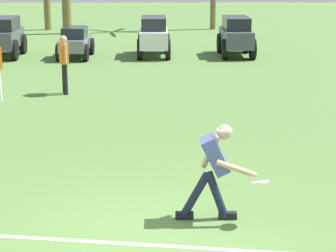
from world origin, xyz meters
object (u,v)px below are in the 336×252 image
(parked_car_slot_a, at_px, (8,36))
(parked_car_slot_c, at_px, (157,35))
(frisbee_in_flight, at_px, (263,183))
(teammate_deep, at_px, (1,64))
(parked_car_slot_d, at_px, (239,35))
(teammate_near_sideline, at_px, (67,59))
(parked_car_slot_b, at_px, (79,42))
(frisbee_thrower, at_px, (217,167))

(parked_car_slot_a, bearing_deg, parked_car_slot_c, 1.84)
(frisbee_in_flight, distance_m, teammate_deep, 9.60)
(parked_car_slot_d, bearing_deg, teammate_near_sideline, -128.91)
(parked_car_slot_b, relative_size, parked_car_slot_d, 0.93)
(parked_car_slot_c, bearing_deg, frisbee_thrower, -85.51)
(frisbee_in_flight, height_order, parked_car_slot_b, parked_car_slot_b)
(frisbee_thrower, height_order, parked_car_slot_b, frisbee_thrower)
(parked_car_slot_c, bearing_deg, frisbee_in_flight, -83.23)
(parked_car_slot_b, bearing_deg, frisbee_in_flight, -72.68)
(teammate_near_sideline, relative_size, parked_car_slot_b, 0.70)
(frisbee_thrower, xyz_separation_m, parked_car_slot_d, (1.80, 14.80, -0.05))
(teammate_deep, xyz_separation_m, parked_car_slot_d, (6.76, 7.19, -0.20))
(teammate_deep, xyz_separation_m, parked_car_slot_b, (1.03, 6.77, -0.38))
(teammate_deep, distance_m, parked_car_slot_c, 8.11)
(frisbee_in_flight, bearing_deg, parked_car_slot_b, 107.32)
(frisbee_in_flight, distance_m, parked_car_slot_a, 16.41)
(frisbee_thrower, height_order, parked_car_slot_d, same)
(parked_car_slot_d, bearing_deg, parked_car_slot_c, -179.38)
(frisbee_thrower, bearing_deg, teammate_deep, 123.11)
(teammate_deep, bearing_deg, parked_car_slot_a, 102.26)
(frisbee_thrower, bearing_deg, frisbee_in_flight, -17.91)
(frisbee_thrower, relative_size, parked_car_slot_b, 0.63)
(parked_car_slot_a, distance_m, parked_car_slot_b, 2.57)
(frisbee_in_flight, height_order, parked_car_slot_d, parked_car_slot_d)
(frisbee_in_flight, bearing_deg, parked_car_slot_c, 96.77)
(frisbee_in_flight, xyz_separation_m, parked_car_slot_b, (-4.54, 14.57, -0.06))
(teammate_near_sideline, height_order, parked_car_slot_d, teammate_near_sideline)
(teammate_deep, relative_size, parked_car_slot_c, 0.66)
(teammate_near_sideline, distance_m, parked_car_slot_c, 6.77)
(teammate_deep, height_order, parked_car_slot_b, teammate_deep)
(frisbee_thrower, xyz_separation_m, parked_car_slot_b, (-3.93, 14.37, -0.23))
(parked_car_slot_b, bearing_deg, parked_car_slot_c, 8.09)
(teammate_near_sideline, xyz_separation_m, parked_car_slot_a, (-3.09, 6.22, -0.20))
(parked_car_slot_d, bearing_deg, parked_car_slot_b, -175.75)
(parked_car_slot_a, bearing_deg, frisbee_thrower, -66.06)
(parked_car_slot_c, height_order, parked_car_slot_d, same)
(teammate_deep, bearing_deg, frisbee_in_flight, -54.46)
(parked_car_slot_c, xyz_separation_m, parked_car_slot_d, (2.96, 0.03, 0.00))
(teammate_near_sideline, relative_size, parked_car_slot_a, 0.66)
(teammate_near_sideline, xyz_separation_m, parked_car_slot_d, (5.19, 6.43, -0.20))
(frisbee_thrower, distance_m, frisbee_in_flight, 0.67)
(frisbee_thrower, height_order, parked_car_slot_a, same)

